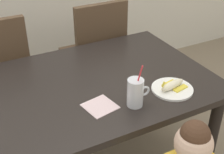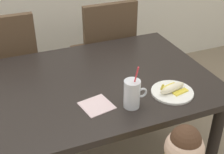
{
  "view_description": "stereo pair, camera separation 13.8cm",
  "coord_description": "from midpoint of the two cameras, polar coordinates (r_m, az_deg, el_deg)",
  "views": [
    {
      "loc": [
        -0.54,
        -1.4,
        1.66
      ],
      "look_at": [
        0.14,
        -0.1,
        0.77
      ],
      "focal_mm": 49.71,
      "sensor_mm": 36.0,
      "label": 1
    },
    {
      "loc": [
        -0.41,
        -1.45,
        1.66
      ],
      "look_at": [
        0.14,
        -0.1,
        0.77
      ],
      "focal_mm": 49.71,
      "sensor_mm": 36.0,
      "label": 2
    }
  ],
  "objects": [
    {
      "name": "paper_napkin",
      "position": [
        1.59,
        -4.77,
        -5.47
      ],
      "size": [
        0.18,
        0.18,
        0.0
      ],
      "primitive_type": "cube",
      "rotation": [
        0.0,
        0.0,
        0.19
      ],
      "color": "silver",
      "rests_on": "dining_table"
    },
    {
      "name": "dining_chair_right",
      "position": [
        2.54,
        -4.54,
        4.98
      ],
      "size": [
        0.44,
        0.45,
        0.96
      ],
      "rotation": [
        0.0,
        0.0,
        3.14
      ],
      "color": "#4C3826",
      "rests_on": "ground"
    },
    {
      "name": "dining_table",
      "position": [
        1.82,
        -7.59,
        -3.64
      ],
      "size": [
        1.52,
        0.97,
        0.71
      ],
      "color": "black",
      "rests_on": "ground"
    },
    {
      "name": "milk_cup",
      "position": [
        1.56,
        1.81,
        -3.2
      ],
      "size": [
        0.13,
        0.09,
        0.25
      ],
      "color": "silver",
      "rests_on": "dining_table"
    },
    {
      "name": "snack_plate",
      "position": [
        1.73,
        8.79,
        -2.24
      ],
      "size": [
        0.23,
        0.23,
        0.01
      ],
      "primitive_type": "cylinder",
      "color": "white",
      "rests_on": "dining_table"
    },
    {
      "name": "peeled_banana",
      "position": [
        1.72,
        8.83,
        -1.52
      ],
      "size": [
        0.18,
        0.12,
        0.07
      ],
      "rotation": [
        0.0,
        0.0,
        0.2
      ],
      "color": "#F4EAC6",
      "rests_on": "snack_plate"
    }
  ]
}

